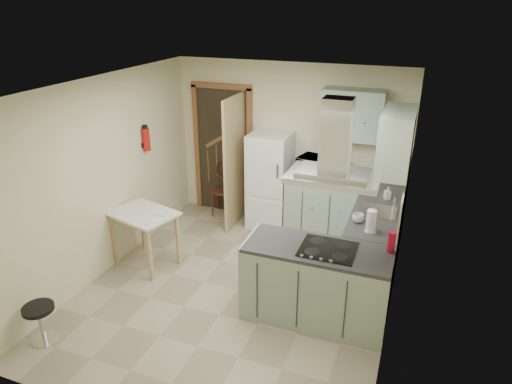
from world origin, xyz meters
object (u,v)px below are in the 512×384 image
at_px(bentwood_chair, 223,191).
at_px(microwave, 318,168).
at_px(drop_leaf_table, 146,239).
at_px(fridge, 270,181).
at_px(stool, 41,323).
at_px(extractor_hood, 333,177).
at_px(peninsula, 317,284).

height_order(bentwood_chair, microwave, microwave).
bearing_deg(drop_leaf_table, fridge, 70.23).
relative_size(stool, microwave, 0.77).
relative_size(fridge, extractor_hood, 1.67).
xyz_separation_m(extractor_hood, microwave, (-0.60, 1.99, -0.67)).
distance_m(bentwood_chair, stool, 3.51).
relative_size(bentwood_chair, microwave, 1.49).
xyz_separation_m(bentwood_chair, microwave, (1.58, -0.11, 0.64)).
bearing_deg(microwave, extractor_hood, -59.42).
bearing_deg(bentwood_chair, stool, -105.17).
bearing_deg(fridge, extractor_hood, -56.21).
bearing_deg(peninsula, bentwood_chair, 134.68).
bearing_deg(bentwood_chair, drop_leaf_table, -106.92).
bearing_deg(peninsula, stool, -152.14).
bearing_deg(drop_leaf_table, extractor_hood, 8.17).
relative_size(extractor_hood, microwave, 1.61).
height_order(fridge, stool, fridge).
distance_m(fridge, peninsula, 2.35).
relative_size(peninsula, extractor_hood, 1.72).
relative_size(drop_leaf_table, stool, 1.91).
bearing_deg(drop_leaf_table, peninsula, 7.87).
bearing_deg(stool, peninsula, 27.86).
xyz_separation_m(fridge, peninsula, (1.22, -1.98, -0.30)).
bearing_deg(stool, microwave, 58.02).
xyz_separation_m(stool, microwave, (2.10, 3.36, 0.84)).
height_order(stool, microwave, microwave).
bearing_deg(stool, fridge, 67.81).
xyz_separation_m(fridge, drop_leaf_table, (-1.17, -1.67, -0.37)).
height_order(peninsula, drop_leaf_table, peninsula).
height_order(extractor_hood, stool, extractor_hood).
bearing_deg(fridge, bentwood_chair, 172.18).
bearing_deg(microwave, drop_leaf_table, -124.77).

